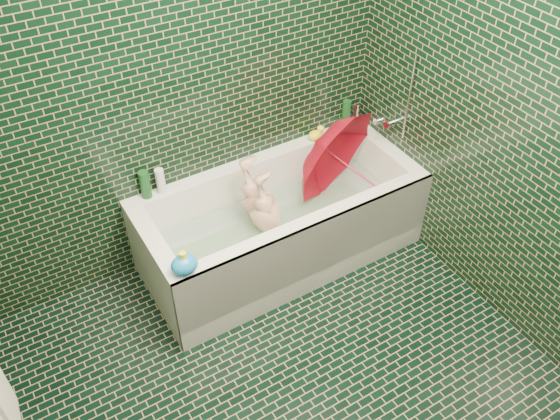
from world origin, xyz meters
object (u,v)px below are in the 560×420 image
child (270,225)px  rubber_duck (316,134)px  bath_toy (184,264)px  umbrella (350,167)px  bathtub (282,231)px

child → rubber_duck: (0.54, 0.32, 0.28)m
rubber_duck → bath_toy: 1.35m
child → umbrella: 0.60m
umbrella → bathtub: bearing=156.2°
bath_toy → rubber_duck: bearing=24.2°
bathtub → child: (-0.09, 0.00, 0.10)m
bathtub → umbrella: 0.58m
rubber_duck → bath_toy: (-1.20, -0.62, 0.02)m
umbrella → bath_toy: bearing=176.6°
bathtub → umbrella: (0.44, -0.07, 0.38)m
bathtub → bath_toy: bearing=-157.9°
rubber_duck → bath_toy: bath_toy is taller
child → rubber_duck: size_ratio=7.66×
umbrella → rubber_duck: umbrella is taller
bathtub → child: 0.13m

